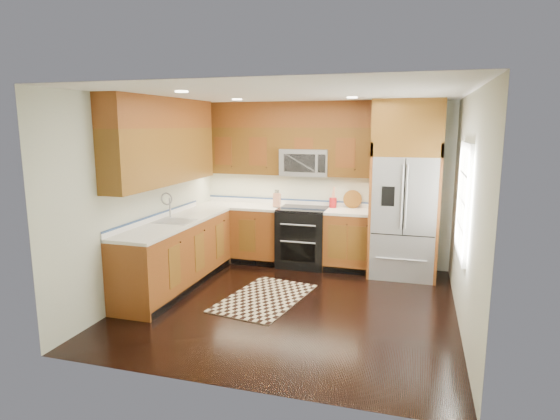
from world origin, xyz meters
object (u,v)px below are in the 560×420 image
(refrigerator, at_px, (405,190))
(utensil_crock, at_px, (333,200))
(range, at_px, (303,237))
(knife_block, at_px, (277,200))
(rug, at_px, (265,298))

(refrigerator, xyz_separation_m, utensil_crock, (-1.11, 0.24, -0.25))
(range, bearing_deg, knife_block, 177.58)
(rug, height_order, knife_block, knife_block)
(refrigerator, height_order, utensil_crock, refrigerator)
(range, height_order, knife_block, knife_block)
(knife_block, bearing_deg, rug, -78.92)
(refrigerator, bearing_deg, rug, -137.92)
(rug, bearing_deg, refrigerator, 51.95)
(refrigerator, relative_size, utensil_crock, 7.79)
(rug, bearing_deg, range, 95.04)
(refrigerator, bearing_deg, knife_block, 178.37)
(utensil_crock, bearing_deg, knife_block, -168.05)
(refrigerator, distance_m, utensil_crock, 1.16)
(rug, xyz_separation_m, utensil_crock, (0.57, 1.76, 1.05))
(range, xyz_separation_m, rug, (-0.13, -1.56, -0.46))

